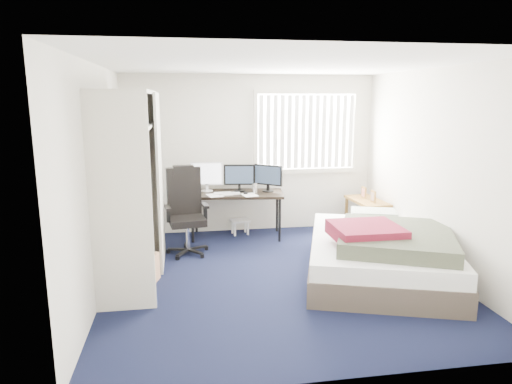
{
  "coord_description": "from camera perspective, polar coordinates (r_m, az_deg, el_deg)",
  "views": [
    {
      "loc": [
        -1.09,
        -5.11,
        2.13
      ],
      "look_at": [
        -0.19,
        0.4,
        0.98
      ],
      "focal_mm": 32.0,
      "sensor_mm": 36.0,
      "label": 1
    }
  ],
  "objects": [
    {
      "name": "ground",
      "position": [
        5.64,
        2.6,
        -10.57
      ],
      "size": [
        4.2,
        4.2,
        0.0
      ],
      "primitive_type": "plane",
      "color": "black",
      "rests_on": "ground"
    },
    {
      "name": "room_shell",
      "position": [
        5.26,
        2.75,
        4.84
      ],
      "size": [
        4.2,
        4.2,
        4.2
      ],
      "color": "silver",
      "rests_on": "ground"
    },
    {
      "name": "window_assembly",
      "position": [
        7.44,
        6.3,
        7.48
      ],
      "size": [
        1.72,
        0.09,
        1.32
      ],
      "color": "white",
      "rests_on": "ground"
    },
    {
      "name": "closet",
      "position": [
        5.46,
        -15.31,
        3.02
      ],
      "size": [
        0.64,
        1.84,
        2.22
      ],
      "color": "beige",
      "rests_on": "ground"
    },
    {
      "name": "desk",
      "position": [
        7.05,
        -2.46,
        0.26
      ],
      "size": [
        1.5,
        0.85,
        1.16
      ],
      "color": "black",
      "rests_on": "ground"
    },
    {
      "name": "office_chair",
      "position": [
        6.45,
        -8.7,
        -3.46
      ],
      "size": [
        0.64,
        0.64,
        1.21
      ],
      "color": "black",
      "rests_on": "ground"
    },
    {
      "name": "footstool",
      "position": [
        7.28,
        -2.0,
        -3.89
      ],
      "size": [
        0.32,
        0.27,
        0.24
      ],
      "color": "white",
      "rests_on": "ground"
    },
    {
      "name": "nightstand",
      "position": [
        7.35,
        13.71,
        -1.45
      ],
      "size": [
        0.47,
        0.86,
        0.76
      ],
      "color": "brown",
      "rests_on": "ground"
    },
    {
      "name": "bed",
      "position": [
        5.78,
        15.29,
        -7.27
      ],
      "size": [
        2.25,
        2.6,
        0.72
      ],
      "color": "#453A32",
      "rests_on": "ground"
    },
    {
      "name": "pine_box",
      "position": [
        5.61,
        -14.6,
        -9.29
      ],
      "size": [
        0.51,
        0.44,
        0.33
      ],
      "primitive_type": "cube",
      "rotation": [
        0.0,
        0.0,
        -0.28
      ],
      "color": "tan",
      "rests_on": "ground"
    }
  ]
}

